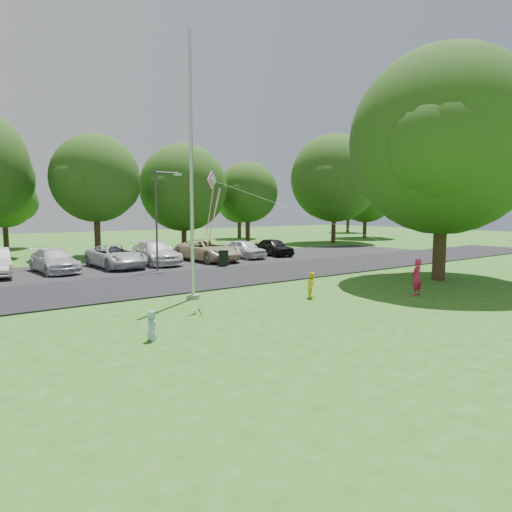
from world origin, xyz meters
TOP-DOWN VIEW (x-y plane):
  - ground at (0.00, 0.00)m, footprint 120.00×120.00m
  - park_road at (0.00, 9.00)m, footprint 60.00×6.00m
  - parking_strip at (0.00, 15.50)m, footprint 42.00×7.00m
  - flagpole at (-3.50, 5.00)m, footprint 0.50×0.50m
  - street_lamp at (-1.19, 12.95)m, footprint 1.57×0.25m
  - trash_can at (2.62, 12.51)m, footprint 0.62×0.62m
  - big_tree at (8.28, 1.97)m, footprint 9.43×8.81m
  - tree_row at (1.59, 24.23)m, footprint 64.35×11.94m
  - horizon_trees at (4.06, 33.88)m, footprint 77.46×7.20m
  - parked_cars at (-0.36, 15.50)m, footprint 19.63×5.55m
  - woman at (4.01, 0.29)m, footprint 0.57×0.41m
  - child_yellow at (0.31, 2.38)m, footprint 0.63×0.61m
  - child_blue at (-7.08, 0.65)m, footprint 0.44×0.48m
  - kite at (-3.29, 3.41)m, footprint 7.79×3.49m

SIDE VIEW (x-z plane):
  - ground at x=0.00m, z-range 0.00..0.00m
  - park_road at x=0.00m, z-range 0.00..0.06m
  - parking_strip at x=0.00m, z-range 0.00..0.06m
  - child_blue at x=-7.08m, z-range 0.00..0.82m
  - trash_can at x=2.62m, z-range 0.00..0.99m
  - child_yellow at x=0.31m, z-range 0.00..1.02m
  - parked_cars at x=-0.36m, z-range 0.02..1.44m
  - woman at x=4.01m, z-range 0.00..1.47m
  - street_lamp at x=-1.19m, z-range 0.56..6.13m
  - kite at x=-3.29m, z-range 2.42..5.54m
  - flagpole at x=-3.50m, z-range -0.83..9.17m
  - horizon_trees at x=4.06m, z-range 0.79..7.81m
  - tree_row at x=1.59m, z-range 0.27..11.15m
  - big_tree at x=8.28m, z-range 0.89..11.92m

